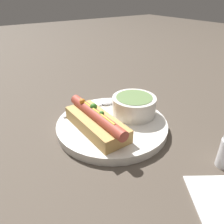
% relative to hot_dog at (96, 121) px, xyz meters
% --- Properties ---
extents(ground_plane, '(4.00, 4.00, 0.00)m').
position_rel_hot_dog_xyz_m(ground_plane, '(-0.01, 0.05, -0.04)').
color(ground_plane, '#4C4238').
extents(dinner_plate, '(0.27, 0.27, 0.02)m').
position_rel_hot_dog_xyz_m(dinner_plate, '(-0.01, 0.05, -0.03)').
color(dinner_plate, white).
rests_on(dinner_plate, ground_plane).
extents(hot_dog, '(0.20, 0.07, 0.06)m').
position_rel_hot_dog_xyz_m(hot_dog, '(0.00, 0.00, 0.00)').
color(hot_dog, tan).
rests_on(hot_dog, dinner_plate).
extents(soup_bowl, '(0.11, 0.11, 0.05)m').
position_rel_hot_dog_xyz_m(soup_bowl, '(-0.01, 0.12, 0.01)').
color(soup_bowl, silver).
rests_on(soup_bowl, dinner_plate).
extents(spoon, '(0.03, 0.16, 0.01)m').
position_rel_hot_dog_xyz_m(spoon, '(-0.09, 0.08, -0.02)').
color(spoon, '#B7B7BC').
rests_on(spoon, dinner_plate).
extents(napkin, '(0.17, 0.15, 0.01)m').
position_rel_hot_dog_xyz_m(napkin, '(0.28, 0.06, -0.04)').
color(napkin, white).
rests_on(napkin, ground_plane).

